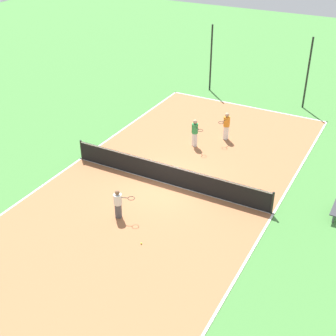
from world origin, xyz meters
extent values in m
plane|color=#47843D|center=(0.00, 0.00, 0.00)|extent=(80.00, 80.00, 0.00)
cube|color=#AD6B42|center=(0.00, 0.00, 0.01)|extent=(10.59, 21.88, 0.02)
cube|color=white|center=(-5.25, 0.00, 0.02)|extent=(0.10, 21.88, 0.00)
cube|color=white|center=(5.25, 0.00, 0.02)|extent=(0.10, 21.88, 0.00)
cube|color=white|center=(0.00, 10.89, 0.02)|extent=(10.59, 0.10, 0.00)
cube|color=white|center=(0.00, 0.00, 0.02)|extent=(10.59, 0.10, 0.00)
cylinder|color=black|center=(-5.15, 0.00, 0.57)|extent=(0.10, 0.10, 1.10)
cylinder|color=black|center=(5.15, 0.00, 0.57)|extent=(0.10, 0.10, 1.10)
cube|color=black|center=(0.00, 0.00, 0.55)|extent=(10.29, 0.03, 1.05)
cube|color=white|center=(0.00, 0.00, 1.05)|extent=(10.29, 0.04, 0.06)
cylinder|color=#4C4C51|center=(7.66, 0.63, 0.21)|extent=(0.08, 0.08, 0.41)
cube|color=#4C4C51|center=(-0.60, -3.40, 0.37)|extent=(0.30, 0.27, 0.69)
cylinder|color=silver|center=(-0.60, -3.40, 0.95)|extent=(0.46, 0.46, 0.48)
sphere|color=brown|center=(-0.60, -3.40, 1.29)|extent=(0.21, 0.21, 0.21)
cylinder|color=#262626|center=(-0.30, -3.30, 1.07)|extent=(0.27, 0.12, 0.03)
torus|color=black|center=(-0.03, -3.21, 1.07)|extent=(0.38, 0.38, 0.02)
cube|color=white|center=(-0.57, 4.16, 0.42)|extent=(0.32, 0.31, 0.80)
cylinder|color=green|center=(-0.57, 4.16, 1.10)|extent=(0.50, 0.50, 0.56)
sphere|color=tan|center=(-0.57, 4.16, 1.50)|extent=(0.24, 0.24, 0.24)
cylinder|color=#262626|center=(-0.31, 3.97, 1.24)|extent=(0.24, 0.19, 0.03)
torus|color=black|center=(-0.09, 3.80, 1.24)|extent=(0.43, 0.43, 0.02)
cube|color=white|center=(0.64, 5.77, 0.43)|extent=(0.25, 0.29, 0.81)
cylinder|color=orange|center=(0.64, 5.77, 1.12)|extent=(0.42, 0.42, 0.57)
sphere|color=tan|center=(0.64, 5.77, 1.52)|extent=(0.24, 0.24, 0.24)
cylinder|color=#262626|center=(0.58, 5.46, 1.26)|extent=(0.08, 0.28, 0.03)
torus|color=black|center=(0.52, 5.18, 1.26)|extent=(0.36, 0.36, 0.02)
sphere|color=#CCE033|center=(1.20, -4.50, 0.06)|extent=(0.07, 0.07, 0.07)
cylinder|color=black|center=(-3.34, 12.50, 2.31)|extent=(0.12, 0.12, 4.63)
cylinder|color=black|center=(3.34, 12.50, 2.31)|extent=(0.12, 0.12, 4.63)
camera|label=1|loc=(9.06, -16.85, 12.14)|focal=50.00mm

